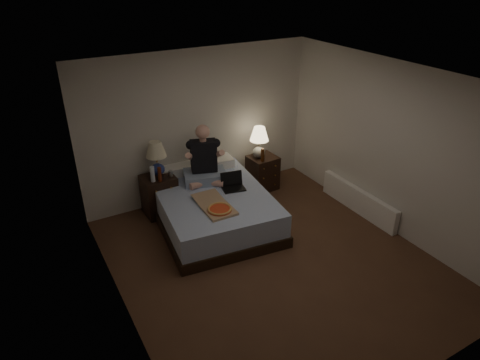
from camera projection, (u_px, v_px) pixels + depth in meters
floor at (272, 261)px, 5.87m from camera, size 4.00×4.50×0.00m
ceiling at (280, 80)px, 4.72m from camera, size 4.00×4.50×0.00m
wall_back at (199, 126)px, 7.03m from camera, size 4.00×0.00×2.50m
wall_front at (427, 289)px, 3.56m from camera, size 4.00×0.00×2.50m
wall_left at (115, 225)px, 4.41m from camera, size 0.00×4.50×2.50m
wall_right at (391, 149)px, 6.18m from camera, size 0.00×4.50×2.50m
bed at (213, 207)px, 6.63m from camera, size 1.83×2.30×0.53m
nightstand_left at (159, 195)px, 6.84m from camera, size 0.51×0.46×0.65m
nightstand_right at (262, 173)px, 7.60m from camera, size 0.49×0.45×0.61m
lamp_left at (157, 159)px, 6.63m from camera, size 0.35×0.35×0.56m
lamp_right at (259, 142)px, 7.31m from camera, size 0.40×0.40×0.56m
water_bottle at (152, 174)px, 6.50m from camera, size 0.07×0.07×0.25m
soda_can at (171, 173)px, 6.69m from camera, size 0.07×0.07×0.10m
beer_bottle_left at (160, 174)px, 6.52m from camera, size 0.06×0.06×0.23m
beer_bottle_right at (263, 155)px, 7.25m from camera, size 0.06×0.06×0.23m
person at (204, 154)px, 6.62m from camera, size 0.79×0.70×0.93m
laptop at (234, 182)px, 6.54m from camera, size 0.39×0.34×0.24m
pizza_box at (220, 210)px, 5.98m from camera, size 0.41×0.76×0.08m
radiator at (358, 201)px, 6.94m from camera, size 0.10×1.60×0.40m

